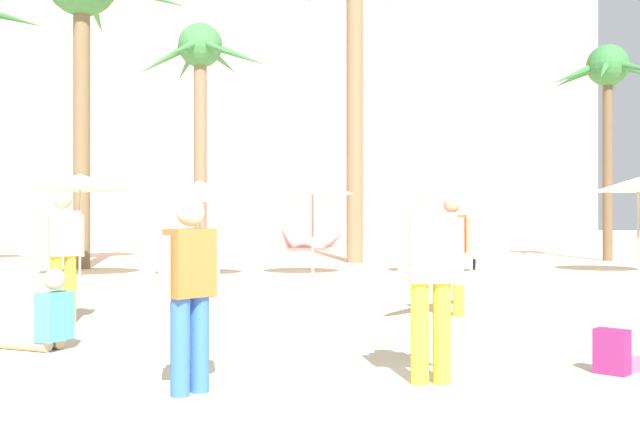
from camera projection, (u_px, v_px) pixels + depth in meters
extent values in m
cube|color=pink|center=(309.00, 122.00, 39.18)|extent=(25.62, 10.71, 12.35)
cylinder|color=brown|center=(608.00, 163.00, 24.36)|extent=(0.31, 0.31, 6.21)
sphere|color=#387A3D|center=(608.00, 65.00, 24.36)|extent=(1.32, 1.32, 1.32)
cone|color=#387A3D|center=(612.00, 80.00, 25.35)|extent=(1.17, 1.56, 0.84)
cone|color=#387A3D|center=(575.00, 78.00, 25.18)|extent=(1.26, 1.51, 0.77)
cone|color=#387A3D|center=(574.00, 75.00, 24.28)|extent=(1.67, 0.33, 0.90)
cone|color=#387A3D|center=(604.00, 70.00, 23.38)|extent=(1.12, 1.55, 0.96)
cone|color=#387A3D|center=(638.00, 68.00, 23.38)|extent=(0.95, 1.65, 0.82)
cylinder|color=#896B4C|center=(355.00, 105.00, 23.41)|extent=(0.50, 0.50, 9.65)
cylinder|color=#896B4C|center=(200.00, 156.00, 21.61)|extent=(0.36, 0.36, 6.24)
sphere|color=#428447|center=(200.00, 45.00, 21.61)|extent=(1.25, 1.25, 1.25)
cone|color=#428447|center=(240.00, 56.00, 21.56)|extent=(1.72, 0.51, 0.86)
cone|color=#428447|center=(222.00, 61.00, 22.64)|extent=(1.11, 1.62, 0.74)
cone|color=#428447|center=(187.00, 65.00, 22.56)|extent=(0.93, 1.64, 0.97)
cone|color=#428447|center=(163.00, 60.00, 21.70)|extent=(1.66, 0.57, 1.05)
cone|color=#428447|center=(183.00, 48.00, 20.54)|extent=(0.87, 1.67, 0.90)
cone|color=#428447|center=(218.00, 48.00, 20.67)|extent=(1.03, 1.64, 0.83)
cylinder|color=brown|center=(82.00, 124.00, 20.89)|extent=(0.45, 0.45, 7.87)
cone|color=#428447|center=(95.00, 10.00, 22.53)|extent=(0.48, 2.46, 1.22)
cylinder|color=gray|center=(452.00, 228.00, 18.69)|extent=(0.06, 0.06, 2.28)
cone|color=white|center=(452.00, 189.00, 18.69)|extent=(2.25, 2.25, 0.36)
cylinder|color=gray|center=(313.00, 227.00, 18.40)|extent=(0.06, 0.06, 2.37)
cone|color=beige|center=(313.00, 186.00, 18.40)|extent=(2.02, 2.02, 0.41)
cylinder|color=gray|center=(638.00, 225.00, 19.18)|extent=(0.06, 0.06, 2.41)
cone|color=beige|center=(638.00, 184.00, 19.18)|extent=(2.26, 2.26, 0.36)
cylinder|color=gray|center=(80.00, 226.00, 18.08)|extent=(0.06, 0.06, 2.43)
cone|color=beige|center=(80.00, 182.00, 18.08)|extent=(2.56, 2.56, 0.39)
cylinder|color=gray|center=(200.00, 229.00, 18.06)|extent=(0.06, 0.06, 2.27)
cone|color=white|center=(200.00, 191.00, 18.06)|extent=(2.23, 2.23, 0.48)
cube|color=#842265|center=(612.00, 352.00, 7.16)|extent=(0.33, 0.34, 0.42)
cube|color=#6A1B50|center=(617.00, 359.00, 7.25)|extent=(0.18, 0.20, 0.18)
cylinder|color=#D1A889|center=(21.00, 343.00, 8.41)|extent=(0.74, 0.49, 0.16)
cylinder|color=#D1A889|center=(34.00, 340.00, 8.60)|extent=(0.74, 0.49, 0.16)
cube|color=#4CB2DB|center=(55.00, 316.00, 8.36)|extent=(0.38, 0.46, 0.52)
sphere|color=#D1A889|center=(55.00, 279.00, 8.36)|extent=(0.32, 0.32, 0.24)
cylinder|color=gold|center=(458.00, 285.00, 11.16)|extent=(0.22, 0.22, 0.93)
cylinder|color=gold|center=(445.00, 284.00, 11.24)|extent=(0.22, 0.22, 0.93)
cube|color=orange|center=(452.00, 234.00, 11.20)|extent=(0.46, 0.38, 0.55)
sphere|color=tan|center=(452.00, 205.00, 11.20)|extent=(0.32, 0.32, 0.24)
cylinder|color=tan|center=(469.00, 236.00, 11.10)|extent=(0.14, 0.14, 0.53)
cylinder|color=tan|center=(435.00, 236.00, 11.30)|extent=(0.14, 0.14, 0.53)
ellipsoid|color=white|center=(446.00, 253.00, 11.50)|extent=(2.11, 2.69, 0.36)
ellipsoid|color=teal|center=(446.00, 253.00, 11.50)|extent=(2.13, 2.71, 0.33)
cube|color=black|center=(474.00, 265.00, 12.56)|extent=(0.08, 0.10, 0.19)
cylinder|color=gold|center=(56.00, 290.00, 10.36)|extent=(0.22, 0.22, 0.92)
cylinder|color=gold|center=(70.00, 289.00, 10.48)|extent=(0.22, 0.22, 0.92)
cube|color=white|center=(63.00, 233.00, 10.42)|extent=(0.45, 0.41, 0.61)
sphere|color=#D1A889|center=(63.00, 201.00, 10.42)|extent=(0.33, 0.33, 0.24)
cylinder|color=#D1A889|center=(45.00, 236.00, 10.26)|extent=(0.14, 0.14, 0.58)
cylinder|color=#D1A889|center=(81.00, 236.00, 10.58)|extent=(0.14, 0.14, 0.58)
cylinder|color=blue|center=(180.00, 347.00, 6.30)|extent=(0.23, 0.23, 0.81)
cylinder|color=blue|center=(200.00, 344.00, 6.44)|extent=(0.23, 0.23, 0.81)
cube|color=orange|center=(190.00, 263.00, 6.37)|extent=(0.45, 0.43, 0.57)
sphere|color=beige|center=(190.00, 212.00, 6.37)|extent=(0.34, 0.34, 0.24)
cylinder|color=beige|center=(165.00, 269.00, 6.19)|extent=(0.14, 0.14, 0.54)
cylinder|color=beige|center=(214.00, 266.00, 6.55)|extent=(0.14, 0.14, 0.54)
cylinder|color=gold|center=(442.00, 333.00, 6.76)|extent=(0.17, 0.17, 0.89)
cylinder|color=gold|center=(420.00, 333.00, 6.73)|extent=(0.17, 0.17, 0.89)
cube|color=white|center=(431.00, 247.00, 6.75)|extent=(0.41, 0.23, 0.62)
sphere|color=beige|center=(431.00, 196.00, 6.75)|extent=(0.25, 0.25, 0.24)
cylinder|color=beige|center=(458.00, 251.00, 6.78)|extent=(0.10, 0.10, 0.59)
cylinder|color=beige|center=(403.00, 251.00, 6.71)|extent=(0.10, 0.10, 0.59)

